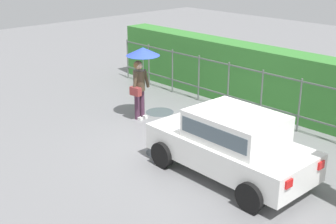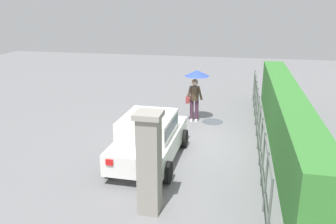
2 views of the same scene
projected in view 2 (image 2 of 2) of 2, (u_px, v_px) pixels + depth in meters
name	position (u px, v px, depth m)	size (l,w,h in m)	color
ground_plane	(182.00, 142.00, 12.19)	(40.00, 40.00, 0.00)	slate
car	(149.00, 136.00, 10.52)	(3.77, 1.92, 1.48)	white
pedestrian	(196.00, 84.00, 13.89)	(0.96, 0.96, 2.11)	#47283D
gate_pillar	(149.00, 162.00, 7.81)	(0.60, 0.60, 2.42)	gray
fence_section	(259.00, 120.00, 11.93)	(11.10, 0.05, 1.50)	#59605B
hedge_row	(285.00, 118.00, 11.72)	(12.05, 0.90, 1.90)	#387F33
puddle_near	(154.00, 137.00, 12.62)	(0.71, 0.71, 0.00)	#4C545B
puddle_far	(213.00, 122.00, 14.24)	(0.86, 0.86, 0.00)	#4C545B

